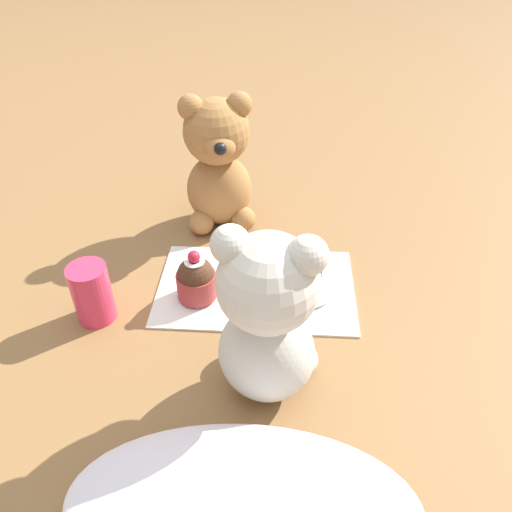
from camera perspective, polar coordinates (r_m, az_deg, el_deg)
name	(u,v)px	position (r m, az deg, el deg)	size (l,w,h in m)	color
ground_plane	(256,288)	(0.68, 0.00, -3.70)	(4.00, 4.00, 0.00)	olive
knitted_placemat	(256,287)	(0.68, 0.00, -3.51)	(0.27, 0.17, 0.01)	silver
tulle_cloth	(243,508)	(0.48, -1.52, -26.86)	(0.31, 0.16, 0.04)	silver
teddy_bear_cream	(268,319)	(0.49, 1.36, -7.17)	(0.11, 0.12, 0.21)	beige
teddy_bear_tan	(218,163)	(0.76, -4.34, 10.52)	(0.12, 0.12, 0.21)	#A3703D
cupcake_near_cream_bear	(196,279)	(0.65, -6.87, -2.62)	(0.05, 0.05, 0.07)	#993333
saucer_plate	(302,284)	(0.68, 5.26, -3.26)	(0.09, 0.09, 0.01)	silver
cupcake_near_tan_bear	(303,269)	(0.66, 5.40, -1.49)	(0.05, 0.05, 0.07)	#993333
juice_glass	(92,293)	(0.65, -18.23, -4.06)	(0.05, 0.05, 0.08)	#DB3356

